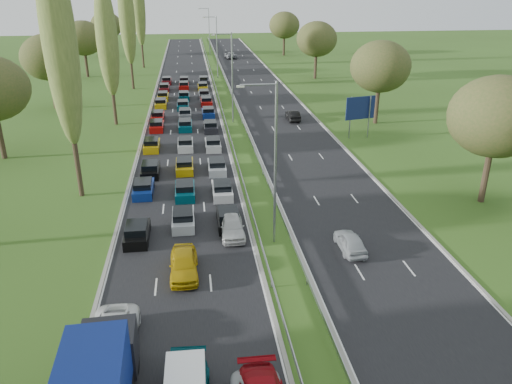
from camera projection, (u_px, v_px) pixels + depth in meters
ground at (232, 119)px, 71.31m from camera, size 260.00×260.00×0.00m
near_carriageway at (184, 116)px, 72.78m from camera, size 10.50×215.00×0.04m
far_carriageway at (275, 113)px, 74.40m from camera, size 10.50×215.00×0.04m
central_reservation at (230, 111)px, 73.38m from camera, size 2.36×215.00×0.32m
lamp_columns at (232, 79)px, 67.15m from camera, size 0.18×140.18×12.00m
poplar_row at (91, 39)px, 53.77m from camera, size 2.80×127.80×22.44m
woodland_right at (406, 78)px, 58.49m from camera, size 8.00×153.00×11.10m
traffic_queue_fill at (184, 122)px, 67.75m from camera, size 9.15×67.38×0.80m
near_car_2 at (112, 337)px, 26.27m from camera, size 2.59×5.37×1.47m
near_car_8 at (184, 264)px, 32.98m from camera, size 1.87×4.62×1.57m
near_car_12 at (232, 226)px, 38.18m from camera, size 1.79×4.44×1.51m
far_car_0 at (350, 242)px, 36.02m from camera, size 1.64×4.02×1.37m
far_car_1 at (293, 115)px, 70.15m from camera, size 1.50×4.25×1.40m
far_car_2 at (231, 55)px, 127.75m from camera, size 2.93×5.77×1.56m
direction_sign at (360, 110)px, 61.16m from camera, size 3.92×1.01×5.20m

